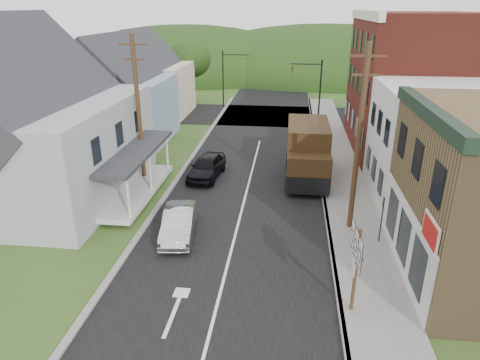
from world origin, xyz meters
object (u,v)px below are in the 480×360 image
(silver_sedan, at_px, (179,223))
(delivery_van, at_px, (307,152))
(warning_sign, at_px, (382,212))
(dark_sedan, at_px, (207,167))
(route_sign_cluster, at_px, (356,259))

(silver_sedan, bearing_deg, delivery_van, 45.25)
(delivery_van, height_order, warning_sign, delivery_van)
(dark_sedan, bearing_deg, warning_sign, -31.41)
(silver_sedan, relative_size, warning_sign, 1.72)
(silver_sedan, xyz_separation_m, delivery_van, (6.29, 8.19, 1.12))
(silver_sedan, distance_m, delivery_van, 10.39)
(dark_sedan, relative_size, warning_sign, 1.83)
(route_sign_cluster, bearing_deg, warning_sign, 66.80)
(route_sign_cluster, distance_m, warning_sign, 5.50)
(delivery_van, relative_size, route_sign_cluster, 1.93)
(delivery_van, xyz_separation_m, warning_sign, (3.18, -7.84, -0.12))
(silver_sedan, bearing_deg, warning_sign, -5.07)
(silver_sedan, relative_size, dark_sedan, 0.94)
(route_sign_cluster, bearing_deg, dark_sedan, 118.85)
(silver_sedan, xyz_separation_m, warning_sign, (9.47, 0.35, 1.00))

